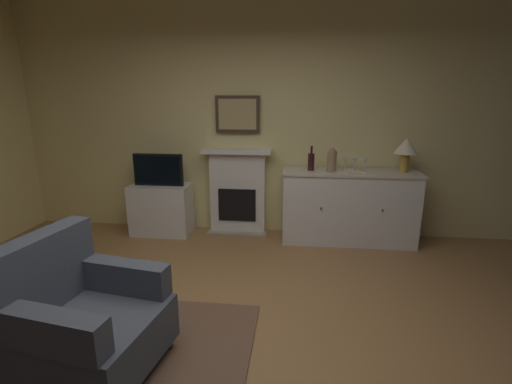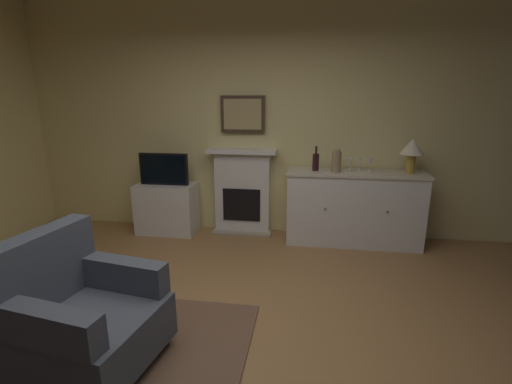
{
  "view_description": "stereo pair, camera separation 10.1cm",
  "coord_description": "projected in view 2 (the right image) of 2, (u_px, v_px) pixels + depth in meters",
  "views": [
    {
      "loc": [
        0.45,
        -2.21,
        1.76
      ],
      "look_at": [
        0.13,
        0.61,
        1.0
      ],
      "focal_mm": 25.74,
      "sensor_mm": 36.0,
      "label": 1
    },
    {
      "loc": [
        0.55,
        -2.2,
        1.76
      ],
      "look_at": [
        0.13,
        0.61,
        1.0
      ],
      "focal_mm": 25.74,
      "sensor_mm": 36.0,
      "label": 2
    }
  ],
  "objects": [
    {
      "name": "vase_decorative",
      "position": [
        336.0,
        160.0,
        4.23
      ],
      "size": [
        0.11,
        0.11,
        0.28
      ],
      "color": "#9E7F5B",
      "rests_on": "sideboard_cabinet"
    },
    {
      "name": "framed_picture",
      "position": [
        243.0,
        114.0,
        4.53
      ],
      "size": [
        0.55,
        0.04,
        0.45
      ],
      "color": "#473323"
    },
    {
      "name": "tv_set",
      "position": [
        164.0,
        169.0,
        4.62
      ],
      "size": [
        0.62,
        0.07,
        0.4
      ],
      "color": "black",
      "rests_on": "tv_cabinet"
    },
    {
      "name": "armchair",
      "position": [
        81.0,
        315.0,
        2.36
      ],
      "size": [
        0.92,
        0.89,
        0.92
      ],
      "color": "#474C56",
      "rests_on": "ground_plane"
    },
    {
      "name": "ground_plane",
      "position": [
        226.0,
        353.0,
        2.65
      ],
      "size": [
        6.37,
        4.92,
        0.1
      ],
      "primitive_type": "cube",
      "color": "#9E7042",
      "rests_on": "ground"
    },
    {
      "name": "tv_cabinet",
      "position": [
        167.0,
        208.0,
        4.78
      ],
      "size": [
        0.75,
        0.42,
        0.65
      ],
      "color": "white",
      "rests_on": "ground_plane"
    },
    {
      "name": "sideboard_cabinet",
      "position": [
        353.0,
        208.0,
        4.39
      ],
      "size": [
        1.6,
        0.49,
        0.88
      ],
      "color": "white",
      "rests_on": "ground_plane"
    },
    {
      "name": "fireplace_unit",
      "position": [
        243.0,
        191.0,
        4.74
      ],
      "size": [
        0.87,
        0.3,
        1.1
      ],
      "color": "white",
      "rests_on": "ground_plane"
    },
    {
      "name": "wall_rear",
      "position": [
        268.0,
        120.0,
        4.58
      ],
      "size": [
        6.37,
        0.06,
        2.9
      ],
      "primitive_type": "cube",
      "color": "#EAD68C",
      "rests_on": "ground_plane"
    },
    {
      "name": "table_lamp",
      "position": [
        412.0,
        149.0,
        4.12
      ],
      "size": [
        0.26,
        0.26,
        0.4
      ],
      "color": "#B79338",
      "rests_on": "sideboard_cabinet"
    },
    {
      "name": "area_rug",
      "position": [
        94.0,
        371.0,
        2.4
      ],
      "size": [
        1.92,
        1.81,
        0.02
      ],
      "primitive_type": "cube",
      "color": "brown",
      "rests_on": "ground_plane"
    },
    {
      "name": "wine_glass_right",
      "position": [
        370.0,
        162.0,
        4.19
      ],
      "size": [
        0.07,
        0.07,
        0.16
      ],
      "color": "silver",
      "rests_on": "sideboard_cabinet"
    },
    {
      "name": "wine_glass_left",
      "position": [
        350.0,
        162.0,
        4.24
      ],
      "size": [
        0.07,
        0.07,
        0.16
      ],
      "color": "silver",
      "rests_on": "sideboard_cabinet"
    },
    {
      "name": "wine_glass_center",
      "position": [
        359.0,
        161.0,
        4.26
      ],
      "size": [
        0.07,
        0.07,
        0.16
      ],
      "color": "silver",
      "rests_on": "sideboard_cabinet"
    },
    {
      "name": "wine_bottle",
      "position": [
        316.0,
        162.0,
        4.32
      ],
      "size": [
        0.08,
        0.08,
        0.29
      ],
      "color": "#331419",
      "rests_on": "sideboard_cabinet"
    }
  ]
}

